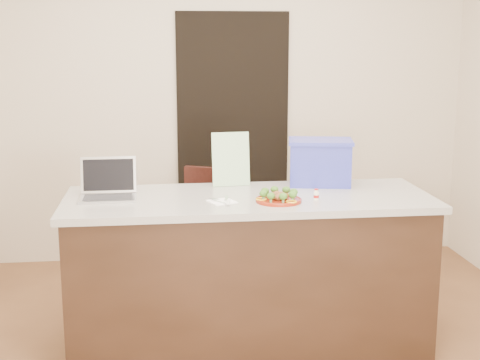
{
  "coord_description": "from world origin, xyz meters",
  "views": [
    {
      "loc": [
        -0.48,
        -3.37,
        1.78
      ],
      "look_at": [
        -0.06,
        0.2,
        1.02
      ],
      "focal_mm": 50.0,
      "sensor_mm": 36.0,
      "label": 1
    }
  ],
  "objects": [
    {
      "name": "room_shell",
      "position": [
        0.0,
        0.0,
        1.62
      ],
      "size": [
        4.0,
        4.0,
        4.0
      ],
      "color": "white",
      "rests_on": "ground"
    },
    {
      "name": "doorway",
      "position": [
        0.1,
        1.98,
        1.0
      ],
      "size": [
        0.9,
        0.02,
        2.0
      ],
      "primitive_type": "cube",
      "color": "black",
      "rests_on": "ground"
    },
    {
      "name": "island",
      "position": [
        0.0,
        0.25,
        0.46
      ],
      "size": [
        2.06,
        0.76,
        0.92
      ],
      "color": "black",
      "rests_on": "ground"
    },
    {
      "name": "plate",
      "position": [
        0.14,
        0.1,
        0.93
      ],
      "size": [
        0.25,
        0.25,
        0.02
      ],
      "rotation": [
        0.0,
        0.0,
        0.37
      ],
      "color": "maroon",
      "rests_on": "island"
    },
    {
      "name": "meatballs",
      "position": [
        0.14,
        0.1,
        0.95
      ],
      "size": [
        0.1,
        0.1,
        0.04
      ],
      "color": "brown",
      "rests_on": "plate"
    },
    {
      "name": "broccoli",
      "position": [
        0.14,
        0.1,
        0.97
      ],
      "size": [
        0.21,
        0.21,
        0.04
      ],
      "color": "#285216",
      "rests_on": "plate"
    },
    {
      "name": "pepper_rings",
      "position": [
        0.14,
        0.1,
        0.94
      ],
      "size": [
        0.21,
        0.23,
        0.01
      ],
      "color": "#EFAF19",
      "rests_on": "plate"
    },
    {
      "name": "napkin",
      "position": [
        -0.16,
        0.13,
        0.92
      ],
      "size": [
        0.17,
        0.17,
        0.01
      ],
      "primitive_type": "cube",
      "rotation": [
        0.0,
        0.0,
        0.39
      ],
      "color": "white",
      "rests_on": "island"
    },
    {
      "name": "fork",
      "position": [
        -0.18,
        0.14,
        0.93
      ],
      "size": [
        0.08,
        0.14,
        0.0
      ],
      "rotation": [
        0.0,
        0.0,
        0.67
      ],
      "color": "silver",
      "rests_on": "napkin"
    },
    {
      "name": "knife",
      "position": [
        -0.13,
        0.11,
        0.93
      ],
      "size": [
        0.03,
        0.21,
        0.01
      ],
      "rotation": [
        0.0,
        0.0,
        -0.16
      ],
      "color": "silver",
      "rests_on": "napkin"
    },
    {
      "name": "yogurt_bottle",
      "position": [
        0.36,
        0.12,
        0.95
      ],
      "size": [
        0.03,
        0.03,
        0.06
      ],
      "rotation": [
        0.0,
        0.0,
        0.43
      ],
      "color": "white",
      "rests_on": "island"
    },
    {
      "name": "laptop",
      "position": [
        -0.78,
        0.32,
        0.98
      ],
      "size": [
        0.31,
        0.24,
        0.22
      ],
      "rotation": [
        0.0,
        0.0,
        0.01
      ],
      "color": "#B0B0B5",
      "rests_on": "island"
    },
    {
      "name": "leaflet",
      "position": [
        -0.07,
        0.54,
        1.08
      ],
      "size": [
        0.23,
        0.07,
        0.32
      ],
      "primitive_type": "cube",
      "rotation": [
        -0.14,
        0.0,
        0.08
      ],
      "color": "white",
      "rests_on": "island"
    },
    {
      "name": "blue_box",
      "position": [
        0.47,
        0.51,
        1.06
      ],
      "size": [
        0.42,
        0.34,
        0.27
      ],
      "rotation": [
        0.0,
        0.0,
        -0.19
      ],
      "color": "#2C33A2",
      "rests_on": "island"
    },
    {
      "name": "chair",
      "position": [
        -0.13,
        1.0,
        0.53
      ],
      "size": [
        0.54,
        0.56,
        0.92
      ],
      "rotation": [
        0.0,
        0.0,
        -0.42
      ],
      "color": "#33130F",
      "rests_on": "ground"
    }
  ]
}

